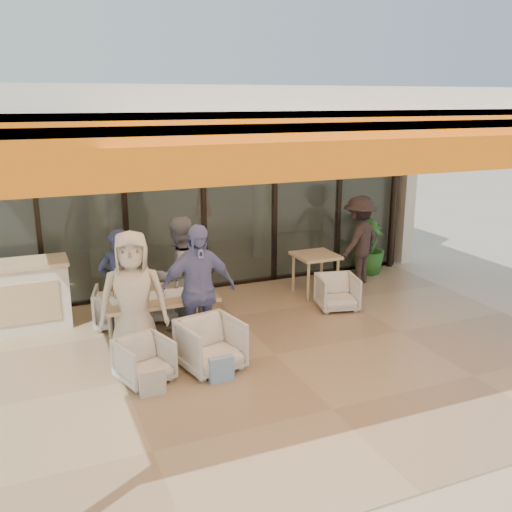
{
  "coord_description": "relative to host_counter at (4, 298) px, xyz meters",
  "views": [
    {
      "loc": [
        -2.95,
        -6.31,
        3.32
      ],
      "look_at": [
        0.1,
        0.9,
        1.15
      ],
      "focal_mm": 40.0,
      "sensor_mm": 36.0,
      "label": 1
    }
  ],
  "objects": [
    {
      "name": "host_counter",
      "position": [
        0.0,
        0.0,
        0.0
      ],
      "size": [
        1.85,
        0.65,
        1.04
      ],
      "color": "silver",
      "rests_on": "ground"
    },
    {
      "name": "chair_far_right",
      "position": [
        2.38,
        -0.41,
        -0.16
      ],
      "size": [
        0.89,
        0.86,
        0.74
      ],
      "primitive_type": "imported",
      "rotation": [
        0.0,
        0.0,
        2.82
      ],
      "color": "silver",
      "rests_on": "ground"
    },
    {
      "name": "side_table",
      "position": [
        4.95,
        -0.33,
        0.11
      ],
      "size": [
        0.7,
        0.7,
        0.74
      ],
      "color": "#D0B67E",
      "rests_on": "ground"
    },
    {
      "name": "standing_woman",
      "position": [
        5.96,
        -0.11,
        0.29
      ],
      "size": [
        1.23,
        1.04,
        1.65
      ],
      "primitive_type": "imported",
      "rotation": [
        0.0,
        0.0,
        3.63
      ],
      "color": "black",
      "rests_on": "ground"
    },
    {
      "name": "chair_near_left",
      "position": [
        1.54,
        -2.31,
        -0.23
      ],
      "size": [
        0.72,
        0.7,
        0.6
      ],
      "primitive_type": "imported",
      "rotation": [
        0.0,
        0.0,
        0.3
      ],
      "color": "silver",
      "rests_on": "ground"
    },
    {
      "name": "diner_grey",
      "position": [
        2.38,
        -0.91,
        0.32
      ],
      "size": [
        1.01,
        0.91,
        1.71
      ],
      "primitive_type": "imported",
      "rotation": [
        0.0,
        0.0,
        3.52
      ],
      "color": "slate",
      "rests_on": "ground"
    },
    {
      "name": "tote_bag_cream",
      "position": [
        1.54,
        -2.71,
        -0.36
      ],
      "size": [
        0.3,
        0.1,
        0.34
      ],
      "primitive_type": "cube",
      "color": "silver",
      "rests_on": "ground"
    },
    {
      "name": "glass_storefront",
      "position": [
        3.29,
        0.7,
        1.07
      ],
      "size": [
        8.08,
        0.1,
        3.2
      ],
      "color": "#9EADA3",
      "rests_on": "ground"
    },
    {
      "name": "dining_table",
      "position": [
        1.95,
        -1.35,
        0.16
      ],
      "size": [
        1.5,
        0.9,
        0.93
      ],
      "color": "#D0B67E",
      "rests_on": "ground"
    },
    {
      "name": "chair_near_right",
      "position": [
        2.38,
        -2.31,
        -0.17
      ],
      "size": [
        0.83,
        0.79,
        0.73
      ],
      "primitive_type": "imported",
      "rotation": [
        0.0,
        0.0,
        0.21
      ],
      "color": "silver",
      "rests_on": "ground"
    },
    {
      "name": "terrace_structure",
      "position": [
        3.29,
        -2.56,
        2.72
      ],
      "size": [
        8.0,
        6.0,
        3.4
      ],
      "color": "silver",
      "rests_on": "ground"
    },
    {
      "name": "side_chair",
      "position": [
        4.95,
        -1.08,
        -0.22
      ],
      "size": [
        0.73,
        0.7,
        0.63
      ],
      "primitive_type": "imported",
      "rotation": [
        0.0,
        0.0,
        -0.22
      ],
      "color": "silver",
      "rests_on": "ground"
    },
    {
      "name": "diner_cream",
      "position": [
        1.54,
        -1.81,
        0.35
      ],
      "size": [
        0.97,
        0.74,
        1.77
      ],
      "primitive_type": "imported",
      "rotation": [
        0.0,
        0.0,
        -0.22
      ],
      "color": "beige",
      "rests_on": "ground"
    },
    {
      "name": "interior_block",
      "position": [
        3.29,
        3.02,
        1.7
      ],
      "size": [
        9.05,
        3.62,
        3.52
      ],
      "color": "silver",
      "rests_on": "ground"
    },
    {
      "name": "chair_far_left",
      "position": [
        1.54,
        -0.41,
        -0.19
      ],
      "size": [
        0.78,
        0.75,
        0.68
      ],
      "primitive_type": "imported",
      "rotation": [
        0.0,
        0.0,
        2.9
      ],
      "color": "silver",
      "rests_on": "ground"
    },
    {
      "name": "diner_navy",
      "position": [
        1.54,
        -0.91,
        0.27
      ],
      "size": [
        0.65,
        0.48,
        1.61
      ],
      "primitive_type": "imported",
      "rotation": [
        0.0,
        0.0,
        2.97
      ],
      "color": "#1B1E3C",
      "rests_on": "ground"
    },
    {
      "name": "tote_bag_blue",
      "position": [
        2.38,
        -2.71,
        -0.36
      ],
      "size": [
        0.3,
        0.1,
        0.34
      ],
      "primitive_type": "cube",
      "color": "#99BFD8",
      "rests_on": "ground"
    },
    {
      "name": "potted_palm",
      "position": [
        6.51,
        0.38,
        0.04
      ],
      "size": [
        0.9,
        0.9,
        1.15
      ],
      "primitive_type": "imported",
      "rotation": [
        0.0,
        0.0,
        0.67
      ],
      "color": "#1E5919",
      "rests_on": "ground"
    },
    {
      "name": "ground",
      "position": [
        3.29,
        -2.3,
        -0.53
      ],
      "size": [
        70.0,
        70.0,
        0.0
      ],
      "primitive_type": "plane",
      "color": "#C6B293",
      "rests_on": "ground"
    },
    {
      "name": "terrace_floor",
      "position": [
        3.29,
        -2.3,
        -0.53
      ],
      "size": [
        8.0,
        6.0,
        0.01
      ],
      "primitive_type": "cube",
      "color": "tan",
      "rests_on": "ground"
    },
    {
      "name": "diner_periwinkle",
      "position": [
        2.38,
        -1.81,
        0.36
      ],
      "size": [
        1.05,
        0.45,
        1.78
      ],
      "primitive_type": "imported",
      "rotation": [
        0.0,
        0.0,
        0.02
      ],
      "color": "#6B75B3",
      "rests_on": "ground"
    }
  ]
}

